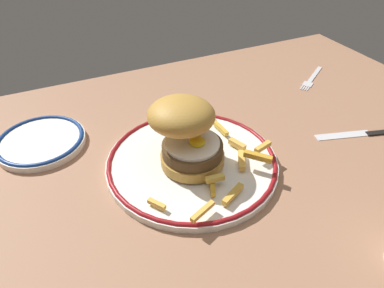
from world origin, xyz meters
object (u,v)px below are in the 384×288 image
object	(u,v)px
burger	(186,131)
side_plate	(41,141)
dinner_plate	(192,161)
fork	(312,78)
knife	(369,133)

from	to	relation	value
burger	side_plate	xyz separation A→B (cm)	(-21.90, 16.82, -6.52)
dinner_plate	burger	xyz separation A→B (cm)	(-0.94, 0.24, 6.51)
side_plate	fork	distance (cm)	63.20
burger	knife	world-z (taller)	burger
burger	knife	bearing A→B (deg)	-10.62
side_plate	knife	xyz separation A→B (cm)	(57.63, -23.51, -0.57)
burger	side_plate	size ratio (longest dim) A/B	0.95
burger	fork	xyz separation A→B (cm)	(41.30, 16.29, -7.17)
knife	dinner_plate	bearing A→B (deg)	169.47
burger	fork	distance (cm)	44.97
dinner_plate	burger	bearing A→B (deg)	165.95
burger	dinner_plate	bearing A→B (deg)	-14.05
side_plate	fork	bearing A→B (deg)	-0.48
knife	side_plate	bearing A→B (deg)	157.80
dinner_plate	knife	world-z (taller)	dinner_plate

